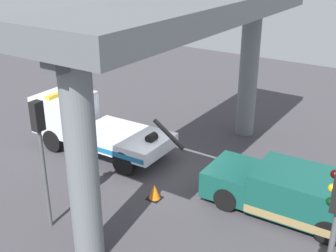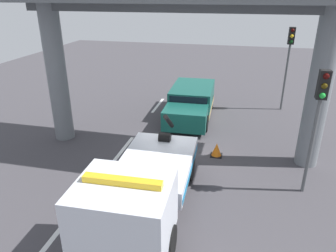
# 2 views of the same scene
# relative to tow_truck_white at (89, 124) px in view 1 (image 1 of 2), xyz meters

# --- Properties ---
(ground_plane) EXTENTS (60.00, 40.00, 0.10)m
(ground_plane) POSITION_rel_tow_truck_white_xyz_m (-4.40, -0.02, -1.25)
(ground_plane) COLOR #423F44
(lane_stripe_mid) EXTENTS (2.60, 0.16, 0.01)m
(lane_stripe_mid) POSITION_rel_tow_truck_white_xyz_m (-4.40, -2.27, -1.20)
(lane_stripe_mid) COLOR silver
(lane_stripe_mid) RESTS_ON ground
(lane_stripe_east) EXTENTS (2.60, 0.16, 0.01)m
(lane_stripe_east) POSITION_rel_tow_truck_white_xyz_m (1.60, -2.27, -1.20)
(lane_stripe_east) COLOR silver
(lane_stripe_east) RESTS_ON ground
(tow_truck_white) EXTENTS (7.28, 2.57, 2.46)m
(tow_truck_white) POSITION_rel_tow_truck_white_xyz_m (0.00, 0.00, 0.00)
(tow_truck_white) COLOR silver
(tow_truck_white) RESTS_ON ground
(towed_van_green) EXTENTS (5.26, 2.35, 1.58)m
(towed_van_green) POSITION_rel_tow_truck_white_xyz_m (-9.05, -0.03, -0.42)
(towed_van_green) COLOR #145147
(towed_van_green) RESTS_ON ground
(overpass_structure) EXTENTS (3.60, 12.78, 6.83)m
(overpass_structure) POSITION_rel_tow_truck_white_xyz_m (-5.00, -0.02, 4.56)
(overpass_structure) COLOR slate
(overpass_structure) RESTS_ON ground
(traffic_light_near) EXTENTS (0.39, 0.32, 4.66)m
(traffic_light_near) POSITION_rel_tow_truck_white_xyz_m (-11.38, 4.97, 2.18)
(traffic_light_near) COLOR #515456
(traffic_light_near) RESTS_ON ground
(traffic_light_far) EXTENTS (0.39, 0.32, 4.29)m
(traffic_light_far) POSITION_rel_tow_truck_white_xyz_m (-2.88, 4.97, 1.92)
(traffic_light_far) COLOR #515456
(traffic_light_far) RESTS_ON ground
(traffic_cone_orange) EXTENTS (0.49, 0.49, 0.58)m
(traffic_cone_orange) POSITION_rel_tow_truck_white_xyz_m (-4.78, 1.79, -0.93)
(traffic_cone_orange) COLOR orange
(traffic_cone_orange) RESTS_ON ground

